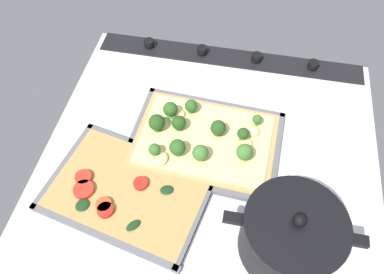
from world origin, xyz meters
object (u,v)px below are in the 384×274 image
Objects in this scene: baking_tray_front at (205,142)px; baking_tray_back at (129,191)px; veggie_pizza_back at (126,190)px; broccoli_pizza at (202,138)px; cooking_pot at (290,235)px.

baking_tray_front is 20.62cm from baking_tray_back.
veggie_pizza_back is at bearing 47.49° from baking_tray_front.
veggie_pizza_back is (13.63, 15.55, -1.05)cm from broccoli_pizza.
veggie_pizza_back is at bearing 28.40° from baking_tray_back.
cooking_pot is at bearing 170.21° from baking_tray_back.
baking_tray_back is at bearing -9.79° from cooking_pot.
broccoli_pizza is (0.67, 0.06, 1.73)cm from baking_tray_front.
broccoli_pizza reaches higher than baking_tray_back.
veggie_pizza_back is 34.34cm from cooking_pot.
broccoli_pizza is 1.31× the size of cooking_pot.
baking_tray_front is at bearing -47.55° from cooking_pot.
broccoli_pizza is at bearing -130.67° from baking_tray_back.
cooking_pot reaches higher than broccoli_pizza.
veggie_pizza_back is 1.38× the size of cooking_pot.
broccoli_pizza is 0.88× the size of baking_tray_back.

